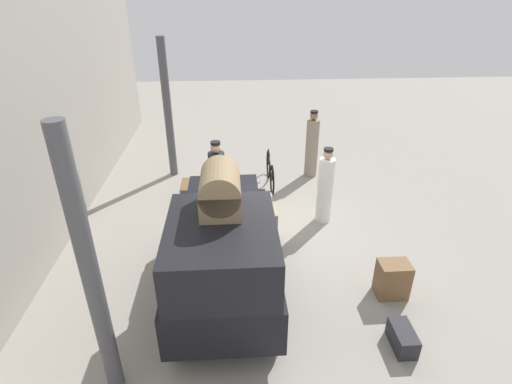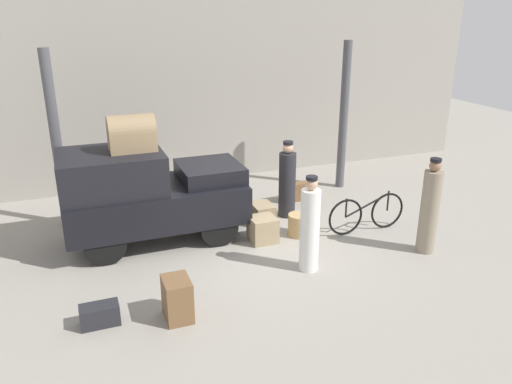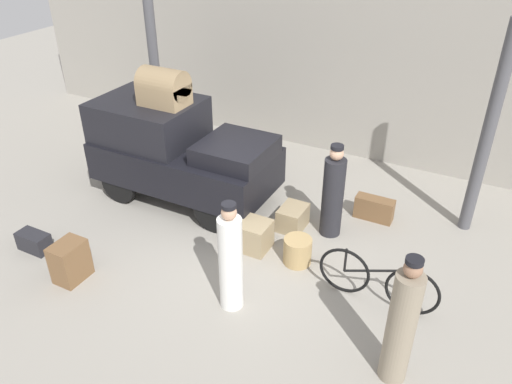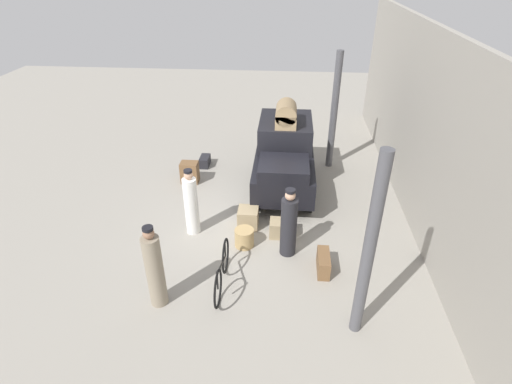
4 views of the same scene
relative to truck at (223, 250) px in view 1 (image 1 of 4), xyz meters
The scene contains 16 objects.
ground_plane 2.17m from the truck, 25.37° to the right, with size 30.00×30.00×0.00m, color gray.
station_building_facade 3.90m from the truck, 61.61° to the left, with size 16.00×0.15×4.50m.
canopy_pillar_left 2.19m from the truck, 136.34° to the left, with size 0.21×0.21×3.54m.
canopy_pillar_right 5.24m from the truck, 15.81° to the left, with size 0.21×0.21×3.54m.
truck is the anchor object (origin of this frame).
bicycle 4.32m from the truck, 15.39° to the right, with size 1.71×0.04×0.80m.
wicker_basket 3.01m from the truck, 16.53° to the right, with size 0.44×0.44×0.44m.
porter_lifting_near_truck 5.19m from the truck, 26.05° to the right, with size 0.33×0.33×1.78m.
conductor_in_dark_uniform 2.98m from the truck, ahead, with size 0.36×0.36×1.65m.
porter_with_bicycle 3.17m from the truck, 42.12° to the right, with size 0.33×0.33×1.68m.
suitcase_small_leather 3.70m from the truck, 14.79° to the left, with size 0.68×0.25×0.42m.
suitcase_black_upright 2.88m from the truck, 114.19° to the right, with size 0.54×0.28×0.31m.
trunk_wicker_pale 2.83m from the truck, 91.28° to the right, with size 0.38×0.50×0.63m.
trunk_umber_medium 2.30m from the truck, 22.10° to the right, with size 0.49×0.49×0.49m.
trunk_large_brown 2.46m from the truck, ahead, with size 0.42×0.55×0.41m.
trunk_on_truck_roof 1.15m from the truck, behind, with size 0.82×0.56×0.65m.
Camera 1 is at (-6.79, 0.66, 4.62)m, focal length 28.00 mm.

